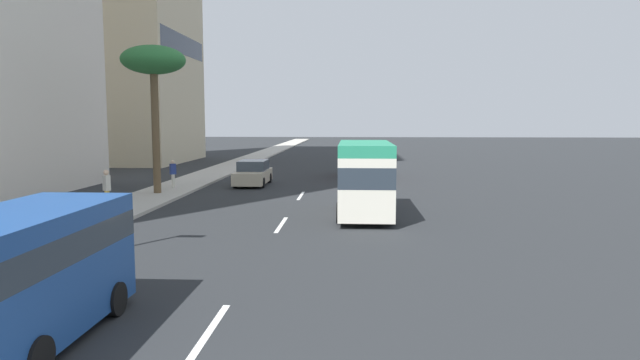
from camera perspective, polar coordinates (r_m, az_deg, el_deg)
The scene contains 12 objects.
ground_plane at distance 36.27m, azimuth -1.09°, elevation -0.31°, with size 198.00×198.00×0.00m, color #26282B.
sidewalk_right at distance 37.68m, azimuth -13.03°, elevation -0.11°, with size 162.00×3.06×0.15m, color #B2ADA3.
lane_stripe_near at distance 11.32m, azimuth -11.52°, elevation -15.28°, with size 3.20×0.16×0.01m, color silver.
lane_stripe_mid at distance 21.91m, azimuth -4.03°, elevation -4.64°, with size 3.20×0.16×0.01m, color silver.
lane_stripe_far at distance 30.15m, azimuth -1.99°, elevation -1.64°, with size 3.20×0.16×0.01m, color silver.
van_lead at distance 11.61m, azimuth -28.13°, elevation -7.99°, with size 4.89×2.22×2.50m.
minibus_second at distance 23.78m, azimuth 4.67°, elevation 0.42°, with size 6.34×2.34×3.17m.
van_third at distance 40.35m, azimuth 4.68°, elevation 2.28°, with size 5.32×2.19×2.39m.
car_fourth at distance 35.36m, azimuth -6.95°, elevation 0.69°, with size 4.57×1.92×1.57m.
pedestrian_near_lamp at distance 26.08m, azimuth -21.24°, elevation -0.75°, with size 0.37×0.39×1.81m.
pedestrian_by_tree at distance 33.69m, azimuth -15.00°, elevation 0.75°, with size 0.38×0.38×1.62m.
palm_tree at distance 31.47m, azimuth -16.88°, elevation 11.43°, with size 3.43×3.43×7.98m.
Camera 1 is at (-4.43, -2.77, 4.13)m, focal length 30.86 mm.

